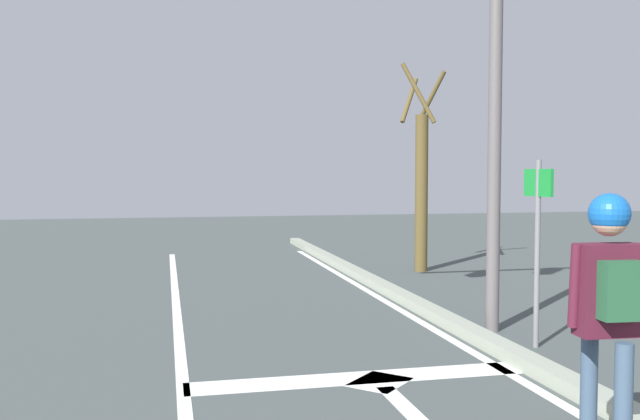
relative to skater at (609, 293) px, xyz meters
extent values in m
cube|color=silver|center=(-2.56, 2.83, -1.17)|extent=(0.12, 20.00, 0.01)
cube|color=silver|center=(0.51, 2.83, -1.17)|extent=(0.12, 20.00, 0.01)
cube|color=silver|center=(-0.95, 2.37, -1.17)|extent=(3.22, 0.40, 0.01)
cube|color=silver|center=(-0.79, 1.36, -1.17)|extent=(0.16, 1.40, 0.01)
cube|color=silver|center=(-0.79, 2.21, -1.17)|extent=(0.71, 0.71, 0.01)
cube|color=#959C8A|center=(0.76, 2.83, -1.11)|extent=(0.24, 24.00, 0.14)
cylinder|color=#3D536A|center=(0.02, 0.21, -0.69)|extent=(0.11, 0.11, 0.83)
cylinder|color=#3D536A|center=(-0.01, -0.18, -0.69)|extent=(0.11, 0.11, 0.83)
cube|color=#4F1829|center=(0.00, 0.02, 0.02)|extent=(0.40, 0.21, 0.58)
cylinder|color=#4F1829|center=(-0.20, 0.06, 0.04)|extent=(0.07, 0.10, 0.53)
cylinder|color=#4F1829|center=(0.21, 0.03, 0.04)|extent=(0.07, 0.14, 0.53)
sphere|color=tan|center=(0.00, 0.02, 0.47)|extent=(0.23, 0.23, 0.23)
sphere|color=#155BB0|center=(0.00, 0.02, 0.49)|extent=(0.26, 0.26, 0.26)
cube|color=#245735|center=(-0.01, -0.12, 0.04)|extent=(0.27, 0.16, 0.36)
cylinder|color=#615B5B|center=(1.17, 3.87, 1.77)|extent=(0.16, 0.16, 5.90)
cylinder|color=slate|center=(1.28, 3.05, -0.14)|extent=(0.06, 0.06, 2.07)
cube|color=#198C33|center=(1.28, 3.05, 0.64)|extent=(0.11, 0.44, 0.30)
cylinder|color=brown|center=(2.19, 8.93, 0.35)|extent=(0.25, 0.25, 3.06)
cylinder|color=brown|center=(2.44, 9.10, 2.23)|extent=(0.46, 0.62, 1.03)
cylinder|color=brown|center=(2.01, 9.18, 2.18)|extent=(0.50, 0.40, 0.92)
cylinder|color=brown|center=(2.02, 8.69, 2.27)|extent=(0.62, 0.47, 1.18)
camera|label=1|loc=(-2.69, -3.77, 0.75)|focal=38.72mm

